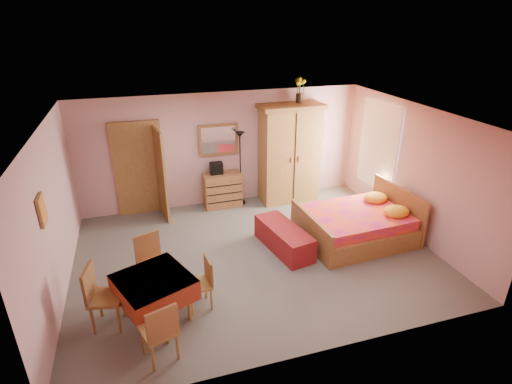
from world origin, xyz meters
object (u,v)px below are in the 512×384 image
object	(u,v)px
wardrobe	(289,154)
chair_north	(154,264)
stereo	(216,168)
floor_lamp	(240,169)
bed	(356,217)
chair_south	(158,330)
bench	(284,238)
chest_of_drawers	(222,190)
dining_table	(156,298)
chair_east	(198,284)
sunflower_vase	(300,90)
chair_west	(106,297)
wall_mirror	(219,140)

from	to	relation	value
wardrobe	chair_north	bearing A→B (deg)	-142.82
stereo	floor_lamp	xyz separation A→B (m)	(0.55, -0.03, -0.07)
bed	chair_south	xyz separation A→B (m)	(-3.96, -1.96, -0.03)
bench	stereo	bearing A→B (deg)	109.69
stereo	bench	distance (m)	2.49
bench	chair_south	world-z (taller)	chair_south
chest_of_drawers	chair_south	world-z (taller)	chair_south
dining_table	chair_east	bearing A→B (deg)	6.58
chair_south	bench	bearing A→B (deg)	20.83
sunflower_vase	chair_south	world-z (taller)	sunflower_vase
wardrobe	chair_east	world-z (taller)	wardrobe
dining_table	floor_lamp	bearing A→B (deg)	57.34
stereo	bed	xyz separation A→B (m)	(2.29, -2.30, -0.45)
chair_west	chair_east	world-z (taller)	chair_west
bench	wall_mirror	bearing A→B (deg)	106.02
bed	chair_north	bearing A→B (deg)	-176.10
dining_table	chair_west	world-z (taller)	chair_west
stereo	chair_east	xyz separation A→B (m)	(-1.02, -3.41, -0.52)
bed	chair_south	world-z (taller)	bed
floor_lamp	chair_south	xyz separation A→B (m)	(-2.22, -4.23, -0.41)
chest_of_drawers	wall_mirror	xyz separation A→B (m)	(0.00, 0.21, 1.15)
bed	chair_east	distance (m)	3.49
bed	chair_west	xyz separation A→B (m)	(-4.61, -1.13, 0.01)
chair_east	bench	bearing A→B (deg)	-62.85
floor_lamp	chair_north	xyz separation A→B (m)	(-2.17, -2.74, -0.40)
floor_lamp	wardrobe	bearing A→B (deg)	-4.67
wardrobe	chair_west	xyz separation A→B (m)	(-4.04, -3.30, -0.66)
chair_north	floor_lamp	bearing A→B (deg)	-149.75
sunflower_vase	chair_north	size ratio (longest dim) A/B	0.59
chest_of_drawers	wall_mirror	bearing A→B (deg)	89.17
wall_mirror	chair_west	size ratio (longest dim) A/B	0.92
chair_south	stereo	bearing A→B (deg)	50.33
chest_of_drawers	stereo	bearing A→B (deg)	156.02
stereo	dining_table	xyz separation A→B (m)	(-1.66, -3.49, -0.58)
stereo	chair_east	distance (m)	3.60
wardrobe	sunflower_vase	distance (m)	1.45
bench	dining_table	size ratio (longest dim) A/B	1.46
sunflower_vase	dining_table	distance (m)	5.48
floor_lamp	chair_west	world-z (taller)	floor_lamp
floor_lamp	chair_north	size ratio (longest dim) A/B	1.84
sunflower_vase	wall_mirror	bearing A→B (deg)	174.14
bed	chair_east	size ratio (longest dim) A/B	2.53
sunflower_vase	chair_west	world-z (taller)	sunflower_vase
wardrobe	chair_east	xyz separation A→B (m)	(-2.74, -3.28, -0.74)
bed	bench	world-z (taller)	bed
bench	dining_table	bearing A→B (deg)	-153.30
floor_lamp	sunflower_vase	xyz separation A→B (m)	(1.40, 0.01, 1.72)
bed	bench	distance (m)	1.51
chest_of_drawers	chair_west	distance (m)	4.16
bench	chair_east	size ratio (longest dim) A/B	1.71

